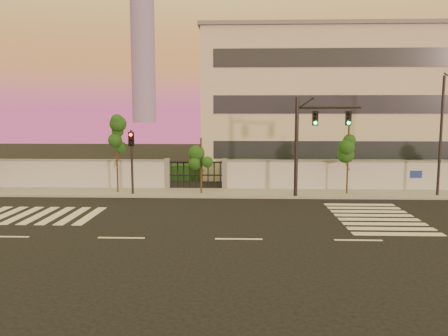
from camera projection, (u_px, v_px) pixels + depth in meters
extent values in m
plane|color=black|center=(239.00, 239.00, 18.39)|extent=(120.00, 120.00, 0.00)
cube|color=gray|center=(239.00, 193.00, 28.79)|extent=(60.00, 3.00, 0.15)
cube|color=slate|center=(167.00, 174.00, 30.33)|extent=(0.35, 0.35, 2.20)
cube|color=slate|center=(225.00, 175.00, 30.19)|extent=(0.35, 0.35, 2.20)
cube|color=black|center=(360.00, 173.00, 32.35)|extent=(20.00, 2.00, 1.80)
cube|color=black|center=(29.00, 174.00, 33.25)|extent=(12.00, 1.80, 1.40)
cube|color=black|center=(202.00, 172.00, 35.28)|extent=(6.00, 1.50, 1.20)
cube|color=beige|center=(340.00, 106.00, 39.17)|extent=(24.00, 12.00, 12.00)
cube|color=#262D38|center=(356.00, 150.00, 33.62)|extent=(22.00, 0.08, 1.40)
cube|color=#262D38|center=(358.00, 104.00, 33.19)|extent=(22.00, 0.08, 1.40)
cube|color=#262D38|center=(359.00, 57.00, 32.77)|extent=(22.00, 0.08, 1.40)
cube|color=slate|center=(342.00, 36.00, 38.43)|extent=(24.40, 12.40, 0.30)
cylinder|color=slate|center=(143.00, 40.00, 291.74)|extent=(16.00, 16.00, 110.00)
cube|color=silver|center=(5.00, 215.00, 22.78)|extent=(0.50, 4.00, 0.02)
cube|color=silver|center=(22.00, 215.00, 22.75)|extent=(0.50, 4.00, 0.02)
cube|color=silver|center=(39.00, 215.00, 22.72)|extent=(0.50, 4.00, 0.02)
cube|color=silver|center=(56.00, 215.00, 22.69)|extent=(0.50, 4.00, 0.02)
cube|color=silver|center=(73.00, 216.00, 22.66)|extent=(0.50, 4.00, 0.02)
cube|color=silver|center=(91.00, 216.00, 22.62)|extent=(0.50, 4.00, 0.02)
cube|color=silver|center=(398.00, 234.00, 19.13)|extent=(4.00, 0.50, 0.02)
cube|color=silver|center=(391.00, 229.00, 20.03)|extent=(4.00, 0.50, 0.02)
cube|color=silver|center=(385.00, 224.00, 20.92)|extent=(4.00, 0.50, 0.02)
cube|color=silver|center=(379.00, 219.00, 21.81)|extent=(4.00, 0.50, 0.02)
cube|color=silver|center=(373.00, 215.00, 22.70)|extent=(4.00, 0.50, 0.02)
cube|color=silver|center=(368.00, 212.00, 23.60)|extent=(4.00, 0.50, 0.02)
cube|color=silver|center=(363.00, 208.00, 24.49)|extent=(4.00, 0.50, 0.02)
cube|color=silver|center=(359.00, 205.00, 25.38)|extent=(4.00, 0.50, 0.02)
cube|color=silver|center=(6.00, 237.00, 18.74)|extent=(2.00, 0.15, 0.01)
cube|color=silver|center=(121.00, 238.00, 18.56)|extent=(2.00, 0.15, 0.01)
cube|color=silver|center=(239.00, 239.00, 18.39)|extent=(2.00, 0.15, 0.01)
cube|color=silver|center=(358.00, 240.00, 18.21)|extent=(2.00, 0.15, 0.01)
cylinder|color=#382314|center=(117.00, 156.00, 28.45)|extent=(0.11, 0.11, 5.13)
sphere|color=#1C4814|center=(116.00, 132.00, 28.26)|extent=(1.01, 1.01, 1.01)
sphere|color=#1C4814|center=(122.00, 144.00, 28.53)|extent=(0.77, 0.77, 0.77)
sphere|color=#1C4814|center=(112.00, 140.00, 28.20)|extent=(0.74, 0.74, 0.74)
cylinder|color=#382314|center=(201.00, 167.00, 28.16)|extent=(0.11, 0.11, 3.75)
sphere|color=#1C4814|center=(201.00, 149.00, 28.02)|extent=(1.05, 1.05, 1.05)
sphere|color=#1C4814|center=(206.00, 158.00, 28.27)|extent=(0.80, 0.80, 0.80)
sphere|color=#1C4814|center=(196.00, 155.00, 27.94)|extent=(0.76, 0.76, 0.76)
cylinder|color=#382314|center=(348.00, 161.00, 28.03)|extent=(0.11, 0.11, 4.54)
sphere|color=#1C4814|center=(349.00, 140.00, 27.87)|extent=(1.05, 1.05, 1.05)
sphere|color=#1C4814|center=(353.00, 150.00, 28.13)|extent=(0.80, 0.80, 0.80)
sphere|color=#1C4814|center=(344.00, 147.00, 27.79)|extent=(0.76, 0.76, 0.76)
cylinder|color=black|center=(296.00, 148.00, 27.09)|extent=(0.24, 0.24, 6.26)
cylinder|color=black|center=(329.00, 107.00, 26.72)|extent=(3.73, 1.23, 0.16)
cube|color=black|center=(315.00, 118.00, 26.77)|extent=(0.35, 0.18, 0.91)
sphere|color=#0CF259|center=(315.00, 123.00, 26.70)|extent=(0.20, 0.20, 0.20)
cube|color=black|center=(348.00, 118.00, 26.70)|extent=(0.35, 0.18, 0.91)
sphere|color=#0CF259|center=(349.00, 123.00, 26.63)|extent=(0.20, 0.20, 0.20)
cylinder|color=black|center=(132.00, 163.00, 27.95)|extent=(0.15, 0.15, 4.24)
cube|color=black|center=(131.00, 139.00, 27.71)|extent=(0.33, 0.17, 0.85)
sphere|color=red|center=(131.00, 135.00, 27.57)|extent=(0.19, 0.19, 0.19)
cylinder|color=black|center=(441.00, 137.00, 27.19)|extent=(0.17, 0.17, 7.61)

